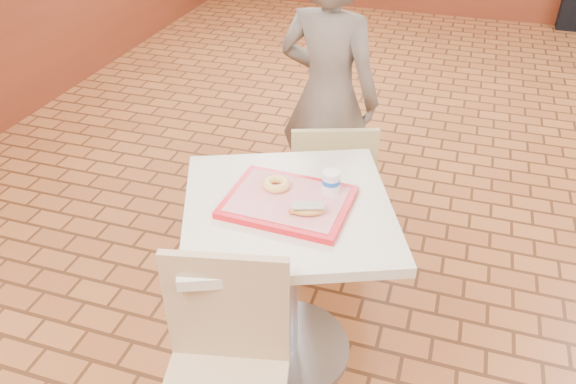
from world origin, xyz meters
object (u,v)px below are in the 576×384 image
(long_john_donut, at_px, (307,209))
(paper_cup, at_px, (331,182))
(customer, at_px, (328,97))
(serving_tray, at_px, (288,202))
(main_table, at_px, (288,258))
(ring_donut, at_px, (276,184))
(chair_main_back, at_px, (330,187))
(chair_main_front, at_px, (224,369))

(long_john_donut, xyz_separation_m, paper_cup, (0.05, 0.17, 0.03))
(customer, distance_m, paper_cup, 1.04)
(serving_tray, height_order, long_john_donut, long_john_donut)
(main_table, bearing_deg, ring_donut, 139.42)
(chair_main_back, distance_m, long_john_donut, 0.85)
(main_table, xyz_separation_m, chair_main_back, (0.01, 0.68, -0.07))
(ring_donut, bearing_deg, serving_tray, -40.58)
(serving_tray, height_order, paper_cup, paper_cup)
(main_table, distance_m, ring_donut, 0.34)
(chair_main_front, xyz_separation_m, long_john_donut, (0.15, 0.49, 0.37))
(chair_main_front, xyz_separation_m, paper_cup, (0.20, 0.66, 0.40))
(chair_main_back, height_order, serving_tray, chair_main_back)
(main_table, bearing_deg, paper_cup, 34.14)
(customer, bearing_deg, chair_main_front, 101.96)
(chair_main_front, height_order, long_john_donut, chair_main_front)
(main_table, relative_size, chair_main_back, 0.95)
(main_table, xyz_separation_m, ring_donut, (-0.07, 0.06, 0.32))
(chair_main_front, bearing_deg, customer, 79.88)
(serving_tray, height_order, ring_donut, ring_donut)
(long_john_donut, bearing_deg, ring_donut, 141.62)
(customer, height_order, ring_donut, customer)
(customer, xyz_separation_m, ring_donut, (0.05, -1.04, 0.09))
(chair_main_back, height_order, long_john_donut, long_john_donut)
(chair_main_back, bearing_deg, long_john_donut, 76.95)
(chair_main_front, relative_size, paper_cup, 10.55)
(chair_main_front, distance_m, paper_cup, 0.80)
(chair_main_back, xyz_separation_m, ring_donut, (-0.08, -0.62, 0.40))
(serving_tray, relative_size, long_john_donut, 3.33)
(chair_main_front, bearing_deg, main_table, 72.42)
(chair_main_front, distance_m, serving_tray, 0.66)
(chair_main_back, bearing_deg, serving_tray, 69.53)
(serving_tray, bearing_deg, paper_cup, 34.14)
(ring_donut, relative_size, paper_cup, 1.24)
(main_table, distance_m, chair_main_front, 0.57)
(chair_main_front, bearing_deg, serving_tray, 72.42)
(chair_main_back, bearing_deg, ring_donut, 63.24)
(chair_main_front, height_order, ring_donut, chair_main_front)
(main_table, bearing_deg, long_john_donut, -36.75)
(chair_main_front, height_order, customer, customer)
(long_john_donut, bearing_deg, serving_tray, 143.25)
(chair_main_back, bearing_deg, chair_main_front, 67.65)
(main_table, bearing_deg, serving_tray, 90.00)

